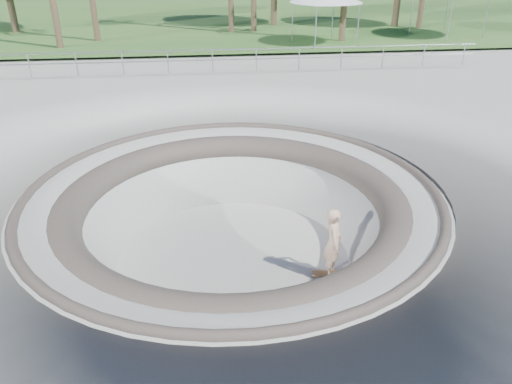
{
  "coord_description": "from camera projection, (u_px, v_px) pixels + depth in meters",
  "views": [
    {
      "loc": [
        -0.68,
        -10.95,
        5.53
      ],
      "look_at": [
        0.61,
        0.15,
        -0.1
      ],
      "focal_mm": 35.0,
      "sensor_mm": 36.0,
      "label": 1
    }
  ],
  "objects": [
    {
      "name": "grass_strip",
      "position": [
        203.0,
        11.0,
        42.34
      ],
      "size": [
        180.0,
        36.0,
        0.12
      ],
      "color": "#2B5120",
      "rests_on": "ground"
    },
    {
      "name": "skater",
      "position": [
        333.0,
        242.0,
        11.91
      ],
      "size": [
        0.54,
        0.72,
        1.81
      ],
      "primitive_type": "imported",
      "rotation": [
        0.0,
        0.0,
        1.4
      ],
      "color": "#D2A688",
      "rests_on": "skateboard"
    },
    {
      "name": "ground",
      "position": [
        232.0,
        192.0,
        12.27
      ],
      "size": [
        180.0,
        180.0,
        0.0
      ],
      "primitive_type": "plane",
      "color": "#AEAFA9",
      "rests_on": "ground"
    },
    {
      "name": "safety_railing",
      "position": [
        213.0,
        61.0,
        22.61
      ],
      "size": [
        25.0,
        0.06,
        1.03
      ],
      "color": "gray",
      "rests_on": "ground"
    },
    {
      "name": "skate_bowl",
      "position": [
        234.0,
        255.0,
        13.1
      ],
      "size": [
        14.0,
        14.0,
        4.1
      ],
      "color": "#AEAFA9",
      "rests_on": "ground"
    },
    {
      "name": "distant_hills",
      "position": [
        230.0,
        46.0,
        66.54
      ],
      "size": [
        103.2,
        45.0,
        28.6
      ],
      "color": "brown",
      "rests_on": "ground"
    },
    {
      "name": "skateboard",
      "position": [
        331.0,
        274.0,
        12.32
      ],
      "size": [
        0.92,
        0.38,
        0.09
      ],
      "color": "olive",
      "rests_on": "ground"
    }
  ]
}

